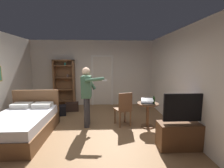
{
  "coord_description": "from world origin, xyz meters",
  "views": [
    {
      "loc": [
        0.49,
        -3.83,
        1.86
      ],
      "look_at": [
        0.7,
        0.53,
        1.23
      ],
      "focal_mm": 25.17,
      "sensor_mm": 36.0,
      "label": 1
    }
  ],
  "objects_px": {
    "bed": "(22,124)",
    "wooden_chair": "(124,108)",
    "side_table": "(148,111)",
    "suitcase_small": "(72,107)",
    "person_blue_shirt": "(87,93)",
    "suitcase_dark": "(59,111)",
    "bookshelf": "(65,82)",
    "tv_flatscreen": "(185,132)",
    "laptop": "(147,102)",
    "bottle_on_table": "(154,100)"
  },
  "relations": [
    {
      "from": "laptop",
      "to": "suitcase_small",
      "type": "relative_size",
      "value": 0.81
    },
    {
      "from": "person_blue_shirt",
      "to": "bookshelf",
      "type": "bearing_deg",
      "value": 118.74
    },
    {
      "from": "bed",
      "to": "suitcase_small",
      "type": "height_order",
      "value": "bed"
    },
    {
      "from": "wooden_chair",
      "to": "suitcase_small",
      "type": "height_order",
      "value": "wooden_chair"
    },
    {
      "from": "side_table",
      "to": "suitcase_small",
      "type": "relative_size",
      "value": 1.49
    },
    {
      "from": "bed",
      "to": "side_table",
      "type": "xyz_separation_m",
      "value": [
        3.28,
        0.39,
        0.16
      ]
    },
    {
      "from": "tv_flatscreen",
      "to": "bookshelf",
      "type": "bearing_deg",
      "value": 134.86
    },
    {
      "from": "person_blue_shirt",
      "to": "laptop",
      "type": "bearing_deg",
      "value": -7.32
    },
    {
      "from": "bottle_on_table",
      "to": "wooden_chair",
      "type": "xyz_separation_m",
      "value": [
        -0.81,
        0.2,
        -0.25
      ]
    },
    {
      "from": "person_blue_shirt",
      "to": "suitcase_small",
      "type": "distance_m",
      "value": 1.8
    },
    {
      "from": "bookshelf",
      "to": "tv_flatscreen",
      "type": "height_order",
      "value": "bookshelf"
    },
    {
      "from": "bookshelf",
      "to": "wooden_chair",
      "type": "relative_size",
      "value": 1.96
    },
    {
      "from": "bottle_on_table",
      "to": "wooden_chair",
      "type": "relative_size",
      "value": 0.22
    },
    {
      "from": "bed",
      "to": "suitcase_small",
      "type": "xyz_separation_m",
      "value": [
        0.83,
        1.98,
        -0.14
      ]
    },
    {
      "from": "laptop",
      "to": "tv_flatscreen",
      "type": "bearing_deg",
      "value": -63.16
    },
    {
      "from": "person_blue_shirt",
      "to": "suitcase_dark",
      "type": "bearing_deg",
      "value": 138.93
    },
    {
      "from": "suitcase_small",
      "to": "person_blue_shirt",
      "type": "bearing_deg",
      "value": -71.84
    },
    {
      "from": "bookshelf",
      "to": "tv_flatscreen",
      "type": "xyz_separation_m",
      "value": [
        3.37,
        -3.39,
        -0.69
      ]
    },
    {
      "from": "bookshelf",
      "to": "bottle_on_table",
      "type": "height_order",
      "value": "bookshelf"
    },
    {
      "from": "laptop",
      "to": "suitcase_small",
      "type": "distance_m",
      "value": 2.97
    },
    {
      "from": "side_table",
      "to": "bookshelf",
      "type": "bearing_deg",
      "value": 141.69
    },
    {
      "from": "bookshelf",
      "to": "suitcase_dark",
      "type": "bearing_deg",
      "value": -87.47
    },
    {
      "from": "bed",
      "to": "laptop",
      "type": "height_order",
      "value": "bed"
    },
    {
      "from": "person_blue_shirt",
      "to": "tv_flatscreen",
      "type": "bearing_deg",
      "value": -30.31
    },
    {
      "from": "bed",
      "to": "suitcase_small",
      "type": "relative_size",
      "value": 4.14
    },
    {
      "from": "tv_flatscreen",
      "to": "suitcase_dark",
      "type": "bearing_deg",
      "value": 145.82
    },
    {
      "from": "bed",
      "to": "laptop",
      "type": "bearing_deg",
      "value": 6.09
    },
    {
      "from": "side_table",
      "to": "wooden_chair",
      "type": "height_order",
      "value": "wooden_chair"
    },
    {
      "from": "bed",
      "to": "wooden_chair",
      "type": "distance_m",
      "value": 2.67
    },
    {
      "from": "bookshelf",
      "to": "laptop",
      "type": "xyz_separation_m",
      "value": [
        2.82,
        -2.3,
        -0.29
      ]
    },
    {
      "from": "bookshelf",
      "to": "suitcase_dark",
      "type": "xyz_separation_m",
      "value": [
        0.05,
        -1.13,
        -0.87
      ]
    },
    {
      "from": "bookshelf",
      "to": "side_table",
      "type": "height_order",
      "value": "bookshelf"
    },
    {
      "from": "side_table",
      "to": "suitcase_dark",
      "type": "height_order",
      "value": "side_table"
    },
    {
      "from": "side_table",
      "to": "person_blue_shirt",
      "type": "xyz_separation_m",
      "value": [
        -1.72,
        0.17,
        0.52
      ]
    },
    {
      "from": "bed",
      "to": "tv_flatscreen",
      "type": "distance_m",
      "value": 3.86
    },
    {
      "from": "bed",
      "to": "person_blue_shirt",
      "type": "height_order",
      "value": "person_blue_shirt"
    },
    {
      "from": "wooden_chair",
      "to": "suitcase_small",
      "type": "xyz_separation_m",
      "value": [
        -1.78,
        1.47,
        -0.38
      ]
    },
    {
      "from": "laptop",
      "to": "bookshelf",
      "type": "bearing_deg",
      "value": 140.79
    },
    {
      "from": "side_table",
      "to": "suitcase_small",
      "type": "bearing_deg",
      "value": 146.86
    },
    {
      "from": "laptop",
      "to": "wooden_chair",
      "type": "distance_m",
      "value": 0.68
    },
    {
      "from": "bookshelf",
      "to": "suitcase_small",
      "type": "bearing_deg",
      "value": -57.91
    },
    {
      "from": "laptop",
      "to": "suitcase_small",
      "type": "xyz_separation_m",
      "value": [
        -2.41,
        1.64,
        -0.59
      ]
    },
    {
      "from": "bed",
      "to": "bookshelf",
      "type": "bearing_deg",
      "value": 81.06
    },
    {
      "from": "suitcase_dark",
      "to": "suitcase_small",
      "type": "relative_size",
      "value": 1.0
    },
    {
      "from": "side_table",
      "to": "bottle_on_table",
      "type": "relative_size",
      "value": 3.17
    },
    {
      "from": "person_blue_shirt",
      "to": "side_table",
      "type": "bearing_deg",
      "value": -5.76
    },
    {
      "from": "side_table",
      "to": "bed",
      "type": "bearing_deg",
      "value": -173.25
    },
    {
      "from": "laptop",
      "to": "person_blue_shirt",
      "type": "height_order",
      "value": "person_blue_shirt"
    },
    {
      "from": "wooden_chair",
      "to": "bed",
      "type": "bearing_deg",
      "value": -168.97
    },
    {
      "from": "side_table",
      "to": "suitcase_dark",
      "type": "relative_size",
      "value": 1.49
    }
  ]
}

